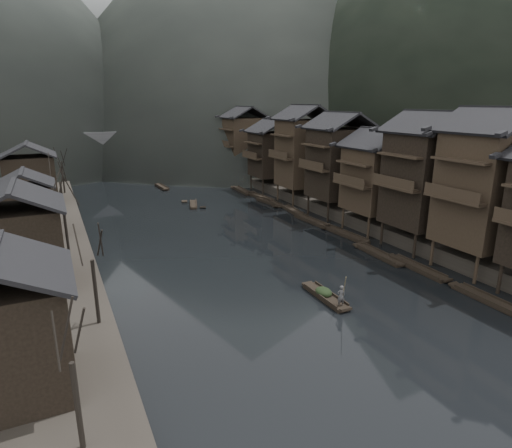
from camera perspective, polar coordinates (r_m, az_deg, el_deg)
water at (r=34.92m, az=7.76°, el=-9.91°), size 300.00×300.00×0.00m
right_bank at (r=85.63m, az=12.83°, el=6.07°), size 40.00×200.00×1.80m
stilt_houses at (r=57.37m, az=12.23°, el=9.26°), size 9.00×67.60×15.02m
left_houses at (r=47.20m, az=-28.55°, el=2.43°), size 8.10×53.20×8.73m
bare_trees at (r=44.82m, az=-24.30°, el=3.09°), size 3.68×60.77×7.37m
moored_sampans at (r=59.75m, az=5.10°, el=1.48°), size 2.89×69.40×0.47m
midriver_boats at (r=84.08m, az=-13.51°, el=5.37°), size 15.72×45.08×0.45m
stone_bridge at (r=100.10m, az=-15.57°, el=9.72°), size 40.00×6.00×9.00m
hills at (r=195.54m, az=-20.50°, el=25.49°), size 320.00×380.00×105.65m
hero_sampan at (r=35.09m, az=9.22°, el=-9.47°), size 1.25×5.59×0.44m
cargo_heap at (r=35.02m, az=9.02°, el=-8.42°), size 1.23×1.61×0.74m
boatman at (r=33.22m, az=11.28°, el=-9.02°), size 0.70×0.54×1.71m
bamboo_pole at (r=32.28m, az=11.83°, el=-4.53°), size 1.57×2.40×3.77m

